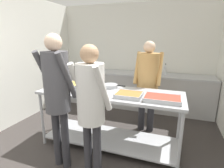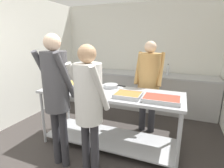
{
  "view_description": "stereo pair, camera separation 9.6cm",
  "coord_description": "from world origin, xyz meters",
  "px_view_note": "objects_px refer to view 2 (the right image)",
  "views": [
    {
      "loc": [
        1.05,
        -0.99,
        1.73
      ],
      "look_at": [
        0.14,
        1.57,
        1.03
      ],
      "focal_mm": 28.0,
      "sensor_mm": 36.0,
      "label": 1
    },
    {
      "loc": [
        1.14,
        -0.96,
        1.73
      ],
      "look_at": [
        0.14,
        1.57,
        1.03
      ],
      "focal_mm": 28.0,
      "sensor_mm": 36.0,
      "label": 2
    }
  ],
  "objects_px": {
    "serving_tray_roast": "(128,95)",
    "water_bottle": "(168,70)",
    "serving_tray_greens": "(161,99)",
    "cook_behind_counter": "(149,78)",
    "serving_tray_vegetables": "(70,84)",
    "plate_stack": "(85,88)",
    "guest_serving_right": "(89,99)",
    "sauce_pan": "(111,86)",
    "guest_serving_left": "(56,88)"
  },
  "relations": [
    {
      "from": "serving_tray_roast",
      "to": "water_bottle",
      "type": "xyz_separation_m",
      "value": [
        0.38,
        2.02,
        0.07
      ]
    },
    {
      "from": "serving_tray_greens",
      "to": "cook_behind_counter",
      "type": "bearing_deg",
      "value": 110.91
    },
    {
      "from": "serving_tray_vegetables",
      "to": "plate_stack",
      "type": "relative_size",
      "value": 2.03
    },
    {
      "from": "serving_tray_greens",
      "to": "guest_serving_right",
      "type": "relative_size",
      "value": 0.29
    },
    {
      "from": "guest_serving_right",
      "to": "serving_tray_roast",
      "type": "bearing_deg",
      "value": 62.48
    },
    {
      "from": "guest_serving_right",
      "to": "serving_tray_vegetables",
      "type": "bearing_deg",
      "value": 135.49
    },
    {
      "from": "sauce_pan",
      "to": "serving_tray_roast",
      "type": "bearing_deg",
      "value": -40.7
    },
    {
      "from": "guest_serving_left",
      "to": "guest_serving_right",
      "type": "relative_size",
      "value": 1.07
    },
    {
      "from": "serving_tray_vegetables",
      "to": "sauce_pan",
      "type": "height_order",
      "value": "sauce_pan"
    },
    {
      "from": "serving_tray_roast",
      "to": "guest_serving_left",
      "type": "bearing_deg",
      "value": -145.18
    },
    {
      "from": "serving_tray_vegetables",
      "to": "serving_tray_greens",
      "type": "relative_size",
      "value": 0.99
    },
    {
      "from": "guest_serving_left",
      "to": "guest_serving_right",
      "type": "bearing_deg",
      "value": -4.19
    },
    {
      "from": "serving_tray_greens",
      "to": "serving_tray_vegetables",
      "type": "bearing_deg",
      "value": 171.45
    },
    {
      "from": "serving_tray_roast",
      "to": "guest_serving_left",
      "type": "height_order",
      "value": "guest_serving_left"
    },
    {
      "from": "serving_tray_vegetables",
      "to": "cook_behind_counter",
      "type": "bearing_deg",
      "value": 25.02
    },
    {
      "from": "sauce_pan",
      "to": "serving_tray_greens",
      "type": "distance_m",
      "value": 0.95
    },
    {
      "from": "serving_tray_vegetables",
      "to": "serving_tray_roast",
      "type": "bearing_deg",
      "value": -11.54
    },
    {
      "from": "sauce_pan",
      "to": "serving_tray_roast",
      "type": "xyz_separation_m",
      "value": [
        0.41,
        -0.35,
        -0.01
      ]
    },
    {
      "from": "cook_behind_counter",
      "to": "plate_stack",
      "type": "bearing_deg",
      "value": -140.85
    },
    {
      "from": "sauce_pan",
      "to": "guest_serving_left",
      "type": "height_order",
      "value": "guest_serving_left"
    },
    {
      "from": "cook_behind_counter",
      "to": "water_bottle",
      "type": "distance_m",
      "value": 1.2
    },
    {
      "from": "serving_tray_vegetables",
      "to": "plate_stack",
      "type": "bearing_deg",
      "value": -18.32
    },
    {
      "from": "plate_stack",
      "to": "sauce_pan",
      "type": "height_order",
      "value": "same"
    },
    {
      "from": "plate_stack",
      "to": "water_bottle",
      "type": "distance_m",
      "value": 2.22
    },
    {
      "from": "cook_behind_counter",
      "to": "serving_tray_vegetables",
      "type": "bearing_deg",
      "value": -154.98
    },
    {
      "from": "serving_tray_greens",
      "to": "water_bottle",
      "type": "relative_size",
      "value": 1.83
    },
    {
      "from": "serving_tray_greens",
      "to": "serving_tray_roast",
      "type": "bearing_deg",
      "value": 179.04
    },
    {
      "from": "plate_stack",
      "to": "cook_behind_counter",
      "type": "relative_size",
      "value": 0.14
    },
    {
      "from": "serving_tray_roast",
      "to": "serving_tray_greens",
      "type": "relative_size",
      "value": 0.77
    },
    {
      "from": "plate_stack",
      "to": "cook_behind_counter",
      "type": "bearing_deg",
      "value": 39.15
    },
    {
      "from": "guest_serving_left",
      "to": "guest_serving_right",
      "type": "xyz_separation_m",
      "value": [
        0.49,
        -0.04,
        -0.08
      ]
    },
    {
      "from": "plate_stack",
      "to": "cook_behind_counter",
      "type": "distance_m",
      "value": 1.16
    },
    {
      "from": "plate_stack",
      "to": "guest_serving_right",
      "type": "relative_size",
      "value": 0.14
    },
    {
      "from": "serving_tray_vegetables",
      "to": "serving_tray_greens",
      "type": "height_order",
      "value": "same"
    },
    {
      "from": "guest_serving_left",
      "to": "water_bottle",
      "type": "distance_m",
      "value": 2.83
    },
    {
      "from": "sauce_pan",
      "to": "water_bottle",
      "type": "bearing_deg",
      "value": 64.58
    },
    {
      "from": "guest_serving_left",
      "to": "water_bottle",
      "type": "relative_size",
      "value": 6.82
    },
    {
      "from": "guest_serving_left",
      "to": "cook_behind_counter",
      "type": "bearing_deg",
      "value": 55.99
    },
    {
      "from": "guest_serving_right",
      "to": "cook_behind_counter",
      "type": "height_order",
      "value": "cook_behind_counter"
    },
    {
      "from": "serving_tray_vegetables",
      "to": "plate_stack",
      "type": "distance_m",
      "value": 0.41
    },
    {
      "from": "water_bottle",
      "to": "guest_serving_right",
      "type": "bearing_deg",
      "value": -104.77
    },
    {
      "from": "water_bottle",
      "to": "serving_tray_roast",
      "type": "bearing_deg",
      "value": -100.65
    },
    {
      "from": "plate_stack",
      "to": "serving_tray_roast",
      "type": "height_order",
      "value": "plate_stack"
    },
    {
      "from": "serving_tray_greens",
      "to": "guest_serving_left",
      "type": "relative_size",
      "value": 0.27
    },
    {
      "from": "plate_stack",
      "to": "water_bottle",
      "type": "bearing_deg",
      "value": 59.24
    },
    {
      "from": "serving_tray_greens",
      "to": "guest_serving_left",
      "type": "xyz_separation_m",
      "value": [
        -1.26,
        -0.55,
        0.17
      ]
    },
    {
      "from": "serving_tray_vegetables",
      "to": "serving_tray_roast",
      "type": "distance_m",
      "value": 1.17
    },
    {
      "from": "guest_serving_left",
      "to": "cook_behind_counter",
      "type": "xyz_separation_m",
      "value": [
        0.94,
        1.39,
        -0.08
      ]
    },
    {
      "from": "serving_tray_vegetables",
      "to": "guest_serving_left",
      "type": "distance_m",
      "value": 0.88
    },
    {
      "from": "plate_stack",
      "to": "serving_tray_roast",
      "type": "relative_size",
      "value": 0.63
    }
  ]
}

